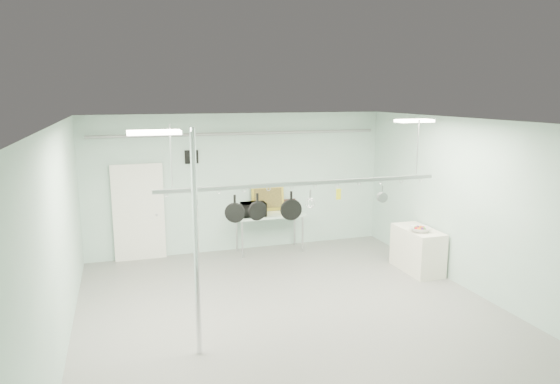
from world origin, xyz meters
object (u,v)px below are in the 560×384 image
object	(u,v)px
prep_table	(269,217)
coffee_canister	(290,210)
chrome_pole	(196,245)
fruit_bowl	(420,229)
skillet_right	(291,205)
skillet_left	(235,208)
microwave	(253,209)
skillet_mid	(257,207)
side_cabinet	(417,250)
pot_rack	(304,182)

from	to	relation	value
prep_table	coffee_canister	distance (m)	0.50
chrome_pole	coffee_canister	size ratio (longest dim) A/B	18.15
fruit_bowl	skillet_right	xyz separation A→B (m)	(-3.06, -0.91, 0.90)
fruit_bowl	skillet_left	bearing A→B (deg)	-167.23
chrome_pole	microwave	size ratio (longest dim) A/B	5.76
skillet_right	skillet_mid	bearing A→B (deg)	-171.54
microwave	skillet_right	xyz separation A→B (m)	(-0.21, -3.20, 0.79)
chrome_pole	side_cabinet	world-z (taller)	chrome_pole
chrome_pole	skillet_mid	xyz separation A→B (m)	(1.12, 0.90, 0.26)
chrome_pole	skillet_left	xyz separation A→B (m)	(0.75, 0.90, 0.27)
side_cabinet	pot_rack	size ratio (longest dim) A/B	0.25
prep_table	pot_rack	distance (m)	3.61
side_cabinet	fruit_bowl	bearing A→B (deg)	-118.07
pot_rack	skillet_left	bearing A→B (deg)	180.00
skillet_left	coffee_canister	bearing A→B (deg)	75.95
side_cabinet	coffee_canister	size ratio (longest dim) A/B	6.81
coffee_canister	skillet_mid	size ratio (longest dim) A/B	0.39
fruit_bowl	skillet_left	xyz separation A→B (m)	(-4.00, -0.91, 0.92)
microwave	skillet_left	distance (m)	3.50
microwave	side_cabinet	bearing A→B (deg)	147.36
fruit_bowl	skillet_mid	distance (m)	3.85
side_cabinet	pot_rack	bearing A→B (deg)	-159.55
microwave	skillet_right	bearing A→B (deg)	89.04
side_cabinet	skillet_mid	distance (m)	4.14
prep_table	skillet_left	world-z (taller)	skillet_left
skillet_right	microwave	bearing A→B (deg)	94.73
fruit_bowl	chrome_pole	bearing A→B (deg)	-159.17
pot_rack	skillet_mid	distance (m)	0.87
side_cabinet	skillet_right	world-z (taller)	skillet_right
skillet_right	chrome_pole	bearing A→B (deg)	-143.42
prep_table	microwave	distance (m)	0.48
prep_table	skillet_right	size ratio (longest dim) A/B	3.38
microwave	skillet_mid	bearing A→B (deg)	79.13
prep_table	skillet_left	bearing A→B (deg)	-115.18
chrome_pole	skillet_mid	world-z (taller)	chrome_pole
skillet_left	skillet_right	distance (m)	0.94
coffee_canister	fruit_bowl	bearing A→B (deg)	-48.10
skillet_mid	skillet_right	bearing A→B (deg)	-9.11
pot_rack	chrome_pole	bearing A→B (deg)	-154.65
pot_rack	skillet_right	size ratio (longest dim) A/B	10.14
chrome_pole	skillet_mid	size ratio (longest dim) A/B	7.09
chrome_pole	skillet_right	bearing A→B (deg)	28.12
microwave	skillet_left	size ratio (longest dim) A/B	1.30
pot_rack	fruit_bowl	xyz separation A→B (m)	(2.85, 0.91, -1.28)
microwave	skillet_left	world-z (taller)	skillet_left
prep_table	skillet_right	distance (m)	3.51
chrome_pole	pot_rack	bearing A→B (deg)	25.35
side_cabinet	microwave	size ratio (longest dim) A/B	2.16
chrome_pole	skillet_right	distance (m)	1.93
side_cabinet	skillet_left	distance (m)	4.48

